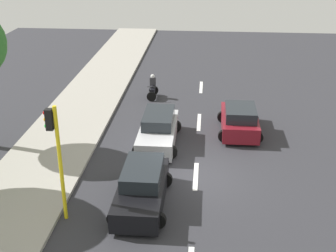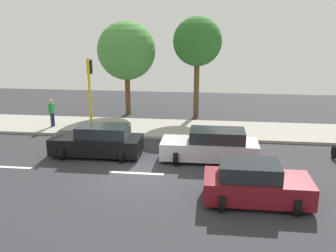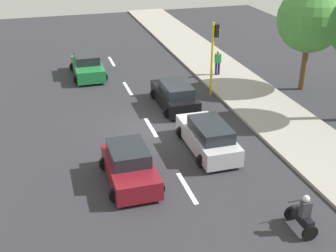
{
  "view_description": "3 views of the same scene",
  "coord_description": "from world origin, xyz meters",
  "px_view_note": "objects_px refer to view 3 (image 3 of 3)",
  "views": [
    {
      "loc": [
        -0.27,
        17.3,
        10.02
      ],
      "look_at": [
        1.46,
        -2.79,
        1.12
      ],
      "focal_mm": 48.57,
      "sensor_mm": 36.0,
      "label": 1
    },
    {
      "loc": [
        -14.85,
        -3.17,
        6.29
      ],
      "look_at": [
        1.6,
        -1.19,
        1.73
      ],
      "focal_mm": 40.09,
      "sensor_mm": 36.0,
      "label": 2
    },
    {
      "loc": [
        -5.13,
        -20.64,
        10.3
      ],
      "look_at": [
        0.13,
        -2.78,
        1.35
      ],
      "focal_mm": 47.73,
      "sensor_mm": 36.0,
      "label": 3
    }
  ],
  "objects_px": {
    "car_maroon": "(130,166)",
    "pedestrian_near_signal": "(218,62)",
    "street_tree_south": "(310,20)",
    "car_green": "(87,66)",
    "traffic_light_corner": "(214,49)",
    "car_silver": "(208,137)",
    "car_black": "(175,95)",
    "motorcycle": "(302,216)"
  },
  "relations": [
    {
      "from": "car_silver",
      "to": "car_maroon",
      "type": "distance_m",
      "value": 4.43
    },
    {
      "from": "car_maroon",
      "to": "motorcycle",
      "type": "height_order",
      "value": "motorcycle"
    },
    {
      "from": "pedestrian_near_signal",
      "to": "street_tree_south",
      "type": "relative_size",
      "value": 0.26
    },
    {
      "from": "car_green",
      "to": "traffic_light_corner",
      "type": "height_order",
      "value": "traffic_light_corner"
    },
    {
      "from": "pedestrian_near_signal",
      "to": "traffic_light_corner",
      "type": "height_order",
      "value": "traffic_light_corner"
    },
    {
      "from": "car_black",
      "to": "motorcycle",
      "type": "distance_m",
      "value": 12.04
    },
    {
      "from": "car_silver",
      "to": "car_maroon",
      "type": "relative_size",
      "value": 1.19
    },
    {
      "from": "street_tree_south",
      "to": "car_silver",
      "type": "bearing_deg",
      "value": -145.64
    },
    {
      "from": "car_silver",
      "to": "motorcycle",
      "type": "height_order",
      "value": "motorcycle"
    },
    {
      "from": "car_silver",
      "to": "car_green",
      "type": "height_order",
      "value": "same"
    },
    {
      "from": "car_black",
      "to": "traffic_light_corner",
      "type": "height_order",
      "value": "traffic_light_corner"
    },
    {
      "from": "car_silver",
      "to": "car_green",
      "type": "xyz_separation_m",
      "value": [
        -4.12,
        12.36,
        0.0
      ]
    },
    {
      "from": "car_green",
      "to": "traffic_light_corner",
      "type": "bearing_deg",
      "value": -39.12
    },
    {
      "from": "traffic_light_corner",
      "to": "car_black",
      "type": "bearing_deg",
      "value": -156.55
    },
    {
      "from": "car_green",
      "to": "motorcycle",
      "type": "xyz_separation_m",
      "value": [
        5.16,
        -18.89,
        -0.07
      ]
    },
    {
      "from": "car_black",
      "to": "street_tree_south",
      "type": "relative_size",
      "value": 0.67
    },
    {
      "from": "traffic_light_corner",
      "to": "pedestrian_near_signal",
      "type": "bearing_deg",
      "value": 62.52
    },
    {
      "from": "car_green",
      "to": "motorcycle",
      "type": "distance_m",
      "value": 19.58
    },
    {
      "from": "pedestrian_near_signal",
      "to": "traffic_light_corner",
      "type": "distance_m",
      "value": 3.88
    },
    {
      "from": "traffic_light_corner",
      "to": "car_maroon",
      "type": "bearing_deg",
      "value": -130.02
    },
    {
      "from": "car_maroon",
      "to": "street_tree_south",
      "type": "distance_m",
      "value": 15.34
    },
    {
      "from": "car_black",
      "to": "street_tree_south",
      "type": "xyz_separation_m",
      "value": [
        8.64,
        0.47,
        3.75
      ]
    },
    {
      "from": "motorcycle",
      "to": "pedestrian_near_signal",
      "type": "distance_m",
      "value": 16.59
    },
    {
      "from": "car_silver",
      "to": "pedestrian_near_signal",
      "type": "distance_m",
      "value": 10.68
    },
    {
      "from": "car_silver",
      "to": "traffic_light_corner",
      "type": "distance_m",
      "value": 7.61
    },
    {
      "from": "street_tree_south",
      "to": "pedestrian_near_signal",
      "type": "bearing_deg",
      "value": 138.53
    },
    {
      "from": "car_silver",
      "to": "car_black",
      "type": "xyz_separation_m",
      "value": [
        0.05,
        5.47,
        -0.0
      ]
    },
    {
      "from": "motorcycle",
      "to": "traffic_light_corner",
      "type": "bearing_deg",
      "value": 82.18
    },
    {
      "from": "car_silver",
      "to": "traffic_light_corner",
      "type": "xyz_separation_m",
      "value": [
        2.86,
        6.69,
        2.22
      ]
    },
    {
      "from": "car_silver",
      "to": "motorcycle",
      "type": "relative_size",
      "value": 2.95
    },
    {
      "from": "car_maroon",
      "to": "street_tree_south",
      "type": "relative_size",
      "value": 0.59
    },
    {
      "from": "pedestrian_near_signal",
      "to": "car_silver",
      "type": "bearing_deg",
      "value": -114.51
    },
    {
      "from": "pedestrian_near_signal",
      "to": "traffic_light_corner",
      "type": "bearing_deg",
      "value": -117.48
    },
    {
      "from": "pedestrian_near_signal",
      "to": "car_maroon",
      "type": "bearing_deg",
      "value": -127.03
    },
    {
      "from": "motorcycle",
      "to": "street_tree_south",
      "type": "bearing_deg",
      "value": 58.46
    },
    {
      "from": "car_maroon",
      "to": "pedestrian_near_signal",
      "type": "distance_m",
      "value": 14.2
    },
    {
      "from": "car_silver",
      "to": "pedestrian_near_signal",
      "type": "height_order",
      "value": "pedestrian_near_signal"
    },
    {
      "from": "car_green",
      "to": "motorcycle",
      "type": "bearing_deg",
      "value": -74.72
    },
    {
      "from": "car_green",
      "to": "street_tree_south",
      "type": "relative_size",
      "value": 0.66
    },
    {
      "from": "motorcycle",
      "to": "street_tree_south",
      "type": "relative_size",
      "value": 0.24
    },
    {
      "from": "pedestrian_near_signal",
      "to": "street_tree_south",
      "type": "xyz_separation_m",
      "value": [
        4.26,
        -3.77,
        3.4
      ]
    },
    {
      "from": "car_green",
      "to": "car_maroon",
      "type": "height_order",
      "value": "same"
    }
  ]
}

